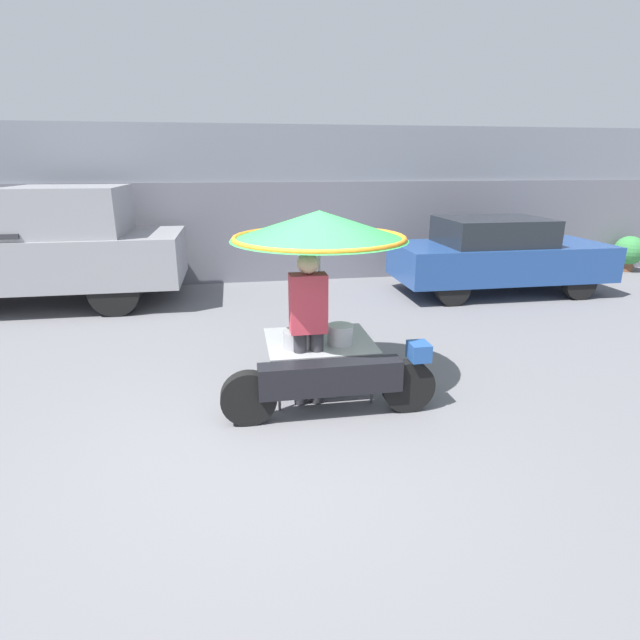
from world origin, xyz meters
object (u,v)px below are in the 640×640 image
at_px(vendor_motorcycle_cart, 321,256).
at_px(parked_car, 498,255).
at_px(vendor_person, 308,321).
at_px(potted_plant, 629,251).
at_px(pickup_truck, 32,250).

bearing_deg(vendor_motorcycle_cart, parked_car, 42.71).
relative_size(vendor_person, parked_car, 0.40).
bearing_deg(potted_plant, vendor_motorcycle_cart, -147.80).
relative_size(vendor_person, potted_plant, 1.96).
xyz_separation_m(parked_car, pickup_truck, (-8.60, 0.47, 0.26)).
distance_m(vendor_person, potted_plant, 10.14).
bearing_deg(vendor_person, potted_plant, 32.79).
xyz_separation_m(parked_car, potted_plant, (4.14, 1.37, -0.28)).
height_order(vendor_motorcycle_cart, potted_plant, vendor_motorcycle_cart).
bearing_deg(parked_car, pickup_truck, 176.87).
distance_m(vendor_motorcycle_cart, vendor_person, 0.70).
relative_size(pickup_truck, potted_plant, 6.41).
distance_m(vendor_motorcycle_cart, potted_plant, 9.92).
height_order(parked_car, potted_plant, parked_car).
xyz_separation_m(vendor_motorcycle_cart, vendor_person, (-0.17, -0.23, -0.64)).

